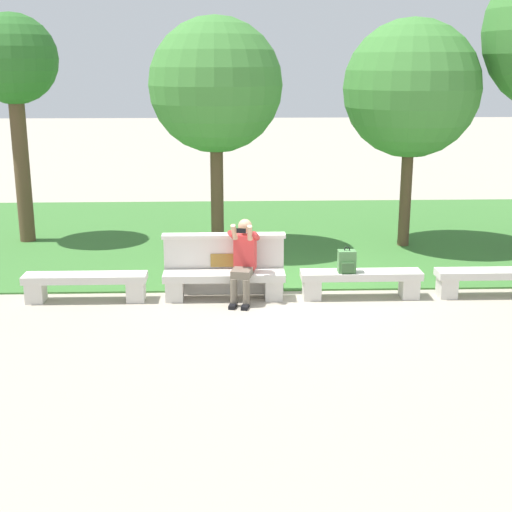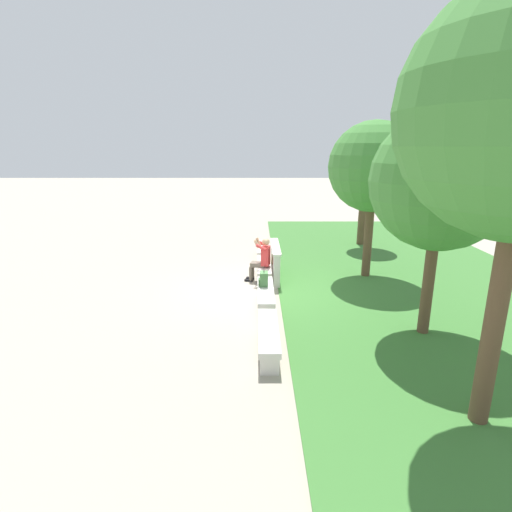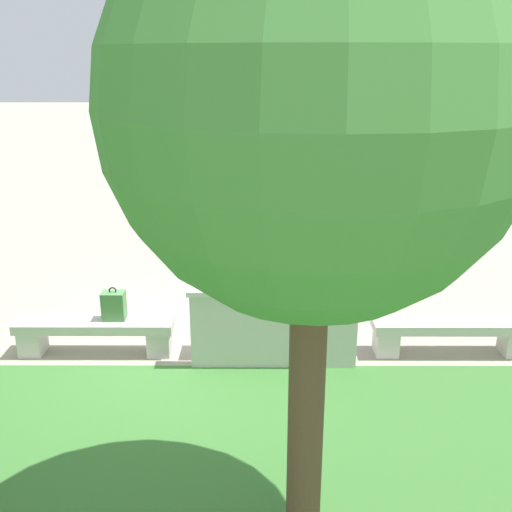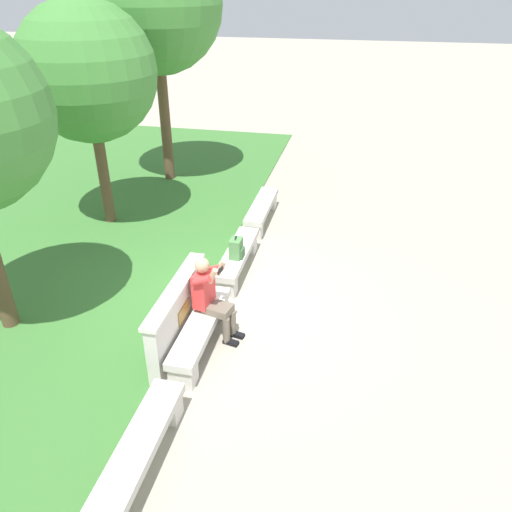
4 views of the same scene
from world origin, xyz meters
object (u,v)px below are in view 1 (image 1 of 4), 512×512
(backpack, at_px, (347,262))
(tree_far_back, at_px, (411,89))
(bench_mid, at_px, (361,280))
(bench_far, at_px, (496,279))
(bench_main, at_px, (85,283))
(person_photographer, at_px, (244,257))
(tree_behind_wall, at_px, (216,86))
(tree_right_background, at_px, (13,65))
(bench_near, at_px, (224,282))

(backpack, xyz_separation_m, tree_far_back, (1.75, 3.39, 2.59))
(bench_mid, xyz_separation_m, bench_far, (2.22, 0.00, 0.00))
(bench_main, bearing_deg, person_photographer, -1.70)
(bench_far, bearing_deg, tree_behind_wall, 145.72)
(bench_far, relative_size, person_photographer, 1.49)
(tree_far_back, bearing_deg, bench_mid, -114.12)
(tree_right_background, bearing_deg, bench_near, -43.48)
(tree_behind_wall, relative_size, tree_far_back, 1.00)
(bench_mid, bearing_deg, backpack, -168.85)
(bench_near, relative_size, tree_right_background, 0.42)
(person_photographer, xyz_separation_m, tree_right_background, (-4.55, 4.09, 2.94))
(bench_near, distance_m, tree_far_back, 5.78)
(bench_near, relative_size, bench_far, 1.00)
(tree_right_background, bearing_deg, tree_far_back, -4.87)
(bench_main, bearing_deg, backpack, -0.67)
(tree_behind_wall, distance_m, tree_right_background, 4.20)
(bench_far, height_order, backpack, backpack)
(backpack, height_order, tree_behind_wall, tree_behind_wall)
(tree_behind_wall, relative_size, tree_right_background, 0.98)
(person_photographer, height_order, backpack, person_photographer)
(bench_near, relative_size, tree_far_back, 0.43)
(tree_behind_wall, bearing_deg, bench_far, -34.28)
(bench_main, xyz_separation_m, person_photographer, (2.54, -0.08, 0.44))
(bench_far, xyz_separation_m, tree_behind_wall, (-4.60, 3.13, 2.98))
(tree_right_background, bearing_deg, tree_behind_wall, -12.23)
(bench_mid, bearing_deg, tree_behind_wall, 127.15)
(bench_mid, distance_m, tree_behind_wall, 4.93)
(person_photographer, relative_size, tree_right_background, 0.28)
(backpack, bearing_deg, bench_mid, 11.15)
(bench_near, relative_size, backpack, 4.58)
(bench_far, xyz_separation_m, person_photographer, (-4.13, -0.08, 0.44))
(tree_far_back, bearing_deg, bench_near, -138.06)
(person_photographer, relative_size, tree_behind_wall, 0.29)
(bench_mid, bearing_deg, tree_far_back, 65.88)
(bench_far, bearing_deg, bench_near, 180.00)
(bench_main, relative_size, bench_near, 1.00)
(bench_mid, height_order, bench_far, same)
(bench_main, relative_size, tree_far_back, 0.43)
(tree_right_background, bearing_deg, person_photographer, -41.96)
(bench_far, bearing_deg, bench_main, 180.00)
(bench_main, distance_m, person_photographer, 2.58)
(bench_main, relative_size, tree_behind_wall, 0.43)
(bench_mid, distance_m, person_photographer, 1.96)
(backpack, distance_m, tree_behind_wall, 4.66)
(bench_main, relative_size, backpack, 4.58)
(backpack, bearing_deg, bench_main, 179.33)
(bench_mid, relative_size, tree_behind_wall, 0.43)
(bench_far, bearing_deg, tree_right_background, 155.16)
(tree_behind_wall, height_order, tree_right_background, tree_right_background)
(bench_main, distance_m, tree_far_back, 7.41)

